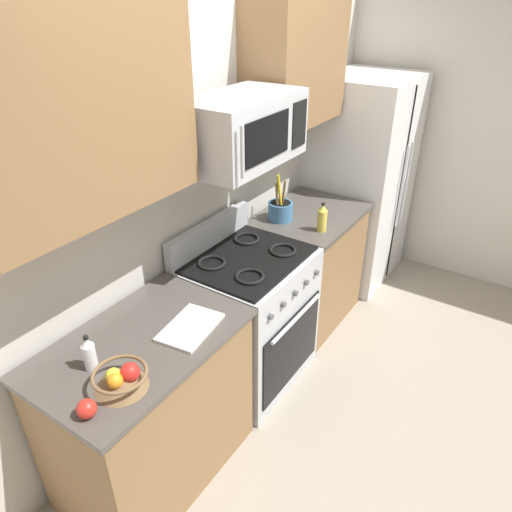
# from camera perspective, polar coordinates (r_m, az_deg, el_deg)

# --- Properties ---
(ground_plane) EXTENTS (16.00, 16.00, 0.00)m
(ground_plane) POSITION_cam_1_polar(r_m,az_deg,el_deg) (3.23, 8.96, -17.78)
(ground_plane) COLOR gray
(wall_back) EXTENTS (8.00, 0.10, 2.60)m
(wall_back) POSITION_cam_1_polar(r_m,az_deg,el_deg) (2.93, -7.47, 8.31)
(wall_back) COLOR beige
(wall_back) RESTS_ON ground
(counter_left) EXTENTS (1.02, 0.65, 0.91)m
(counter_left) POSITION_cam_1_polar(r_m,az_deg,el_deg) (2.64, -12.53, -17.44)
(counter_left) COLOR olive
(counter_left) RESTS_ON ground
(range_oven) EXTENTS (0.76, 0.69, 1.09)m
(range_oven) POSITION_cam_1_polar(r_m,az_deg,el_deg) (3.13, -0.92, -7.36)
(range_oven) COLOR #B2B5BA
(range_oven) RESTS_ON ground
(counter_right) EXTENTS (0.84, 0.65, 0.91)m
(counter_right) POSITION_cam_1_polar(r_m,az_deg,el_deg) (3.72, 6.17, -1.20)
(counter_right) COLOR olive
(counter_right) RESTS_ON ground
(refrigerator) EXTENTS (0.86, 0.76, 1.76)m
(refrigerator) POSITION_cam_1_polar(r_m,az_deg,el_deg) (4.25, 12.28, 8.75)
(refrigerator) COLOR silver
(refrigerator) RESTS_ON ground
(wall_right) EXTENTS (0.10, 8.00, 2.60)m
(wall_right) POSITION_cam_1_polar(r_m,az_deg,el_deg) (4.46, 23.11, 13.77)
(wall_right) COLOR beige
(wall_right) RESTS_ON ground
(microwave) EXTENTS (0.72, 0.44, 0.35)m
(microwave) POSITION_cam_1_polar(r_m,az_deg,el_deg) (2.59, -1.68, 14.97)
(microwave) COLOR #B2B5BA
(upper_cabinets_left) EXTENTS (1.01, 0.34, 0.79)m
(upper_cabinets_left) POSITION_cam_1_polar(r_m,az_deg,el_deg) (2.00, -21.11, 15.54)
(upper_cabinets_left) COLOR olive
(upper_cabinets_right) EXTENTS (0.83, 0.34, 0.79)m
(upper_cabinets_right) POSITION_cam_1_polar(r_m,az_deg,el_deg) (3.30, 4.82, 22.31)
(upper_cabinets_right) COLOR olive
(utensil_crock) EXTENTS (0.17, 0.17, 0.34)m
(utensil_crock) POSITION_cam_1_polar(r_m,az_deg,el_deg) (3.36, 2.95, 5.56)
(utensil_crock) COLOR teal
(utensil_crock) RESTS_ON counter_right
(fruit_basket) EXTENTS (0.23, 0.23, 0.11)m
(fruit_basket) POSITION_cam_1_polar(r_m,az_deg,el_deg) (2.09, -15.92, -13.97)
(fruit_basket) COLOR brown
(fruit_basket) RESTS_ON counter_left
(apple_loose) EXTENTS (0.08, 0.08, 0.08)m
(apple_loose) POSITION_cam_1_polar(r_m,az_deg,el_deg) (2.03, -19.68, -16.89)
(apple_loose) COLOR red
(apple_loose) RESTS_ON counter_left
(cutting_board) EXTENTS (0.35, 0.25, 0.02)m
(cutting_board) POSITION_cam_1_polar(r_m,az_deg,el_deg) (2.35, -7.90, -8.48)
(cutting_board) COLOR silver
(cutting_board) RESTS_ON counter_left
(bottle_oil) EXTENTS (0.07, 0.07, 0.20)m
(bottle_oil) POSITION_cam_1_polar(r_m,az_deg,el_deg) (3.22, 7.95, 4.52)
(bottle_oil) COLOR gold
(bottle_oil) RESTS_ON counter_right
(bottle_vinegar) EXTENTS (0.06, 0.06, 0.18)m
(bottle_vinegar) POSITION_cam_1_polar(r_m,az_deg,el_deg) (2.20, -19.40, -11.03)
(bottle_vinegar) COLOR silver
(bottle_vinegar) RESTS_ON counter_left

